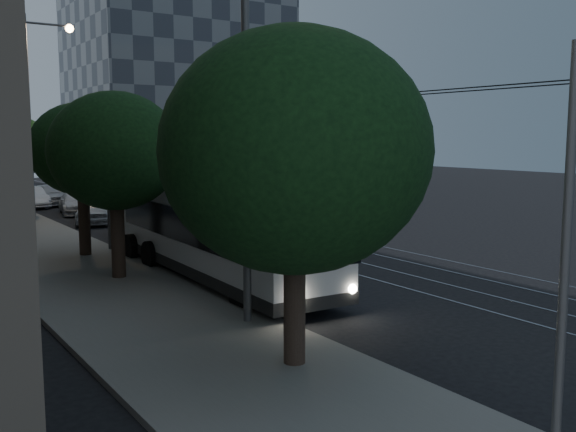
# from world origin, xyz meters

# --- Properties ---
(ground) EXTENTS (120.00, 120.00, 0.00)m
(ground) POSITION_xyz_m (0.00, 0.00, 0.00)
(ground) COLOR black
(ground) RESTS_ON ground
(sidewalk) EXTENTS (5.00, 90.00, 0.15)m
(sidewalk) POSITION_xyz_m (-7.50, 20.00, 0.07)
(sidewalk) COLOR slate
(sidewalk) RESTS_ON ground
(tram_rails) EXTENTS (4.52, 90.00, 0.02)m
(tram_rails) POSITION_xyz_m (2.50, 20.00, 0.01)
(tram_rails) COLOR #95959D
(tram_rails) RESTS_ON ground
(overhead_wires) EXTENTS (2.23, 90.00, 6.00)m
(overhead_wires) POSITION_xyz_m (-4.97, 20.00, 3.47)
(overhead_wires) COLOR black
(overhead_wires) RESTS_ON ground
(building_distant_right) EXTENTS (22.00, 18.00, 24.00)m
(building_distant_right) POSITION_xyz_m (18.00, 55.00, 12.00)
(building_distant_right) COLOR #383E48
(building_distant_right) RESTS_ON ground
(trolleybus) EXTENTS (3.07, 12.48, 5.63)m
(trolleybus) POSITION_xyz_m (-3.97, 3.55, 1.71)
(trolleybus) COLOR silver
(trolleybus) RESTS_ON ground
(pickup_silver) EXTENTS (4.63, 6.63, 1.68)m
(pickup_silver) POSITION_xyz_m (-2.82, 12.23, 0.84)
(pickup_silver) COLOR #9EA1A5
(pickup_silver) RESTS_ON ground
(car_white_a) EXTENTS (3.20, 4.81, 1.52)m
(car_white_a) POSITION_xyz_m (-3.18, 19.00, 0.76)
(car_white_a) COLOR silver
(car_white_a) RESTS_ON ground
(car_white_b) EXTENTS (2.60, 4.82, 1.33)m
(car_white_b) POSITION_xyz_m (-2.76, 23.78, 0.66)
(car_white_b) COLOR silver
(car_white_b) RESTS_ON ground
(car_white_c) EXTENTS (1.60, 4.18, 1.36)m
(car_white_c) POSITION_xyz_m (-4.30, 28.72, 0.68)
(car_white_c) COLOR white
(car_white_c) RESTS_ON ground
(car_white_d) EXTENTS (2.18, 4.51, 1.48)m
(car_white_d) POSITION_xyz_m (-2.90, 29.50, 0.74)
(car_white_d) COLOR #B8B8BC
(car_white_d) RESTS_ON ground
(tree_0) EXTENTS (5.32, 5.32, 6.80)m
(tree_0) POSITION_xyz_m (-6.50, -4.95, 4.39)
(tree_0) COLOR black
(tree_0) RESTS_ON ground
(tree_1) EXTENTS (4.18, 4.18, 6.10)m
(tree_1) POSITION_xyz_m (-6.76, 4.74, 4.20)
(tree_1) COLOR black
(tree_1) RESTS_ON ground
(tree_2) EXTENTS (3.89, 3.89, 5.94)m
(tree_2) POSITION_xyz_m (-6.50, 9.30, 4.17)
(tree_2) COLOR black
(tree_2) RESTS_ON ground
(tree_3) EXTENTS (3.82, 3.82, 5.82)m
(tree_3) POSITION_xyz_m (-6.50, 22.00, 4.07)
(tree_3) COLOR black
(tree_3) RESTS_ON ground
(streetlamp_near) EXTENTS (2.47, 0.44, 10.26)m
(streetlamp_near) POSITION_xyz_m (-5.38, -1.87, 6.16)
(streetlamp_near) COLOR #545456
(streetlamp_near) RESTS_ON ground
(streetlamp_far) EXTENTS (2.64, 0.44, 11.03)m
(streetlamp_far) POSITION_xyz_m (-5.37, 21.12, 6.58)
(streetlamp_far) COLOR #545456
(streetlamp_far) RESTS_ON ground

